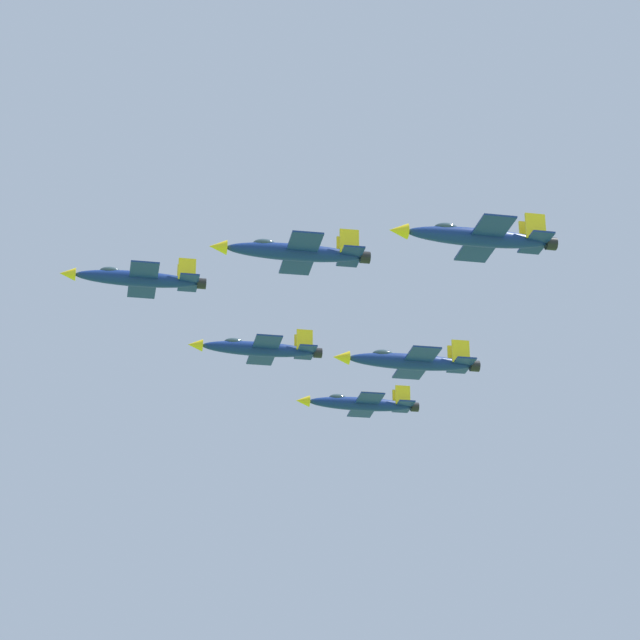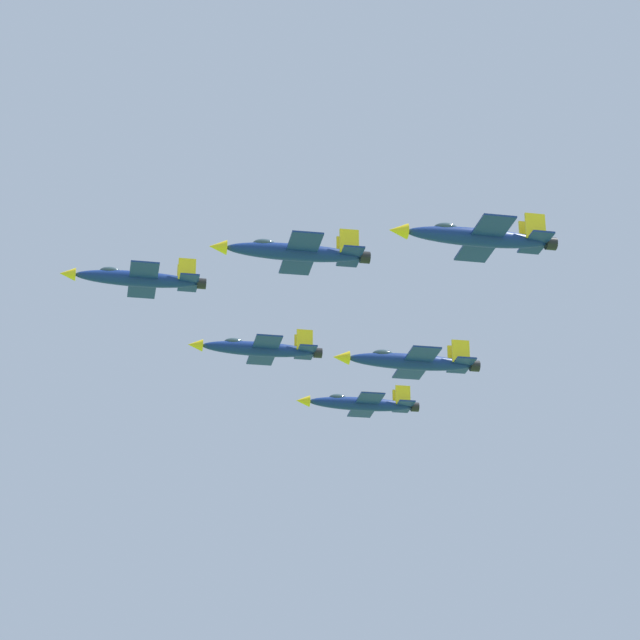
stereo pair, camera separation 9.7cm
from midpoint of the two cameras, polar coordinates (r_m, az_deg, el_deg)
jet_lead at (r=159.44m, az=-8.09°, el=1.84°), size 17.81×11.12×3.75m
jet_left_wingman at (r=147.00m, az=-1.15°, el=3.04°), size 18.52×11.52×3.90m
jet_right_wingman at (r=173.15m, az=-2.72°, el=-1.27°), size 18.13×11.32×3.82m
jet_left_outer at (r=136.32m, az=6.97°, el=3.67°), size 18.19×11.37×3.83m
jet_right_outer at (r=188.77m, az=1.81°, el=-3.71°), size 18.25×11.36×3.84m
jet_slot_rear at (r=160.72m, az=4.01°, el=-1.83°), size 18.68×11.66×3.93m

